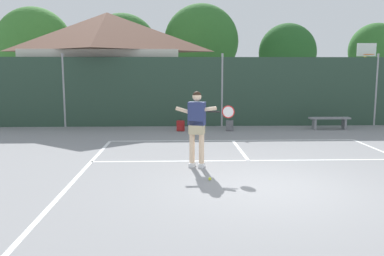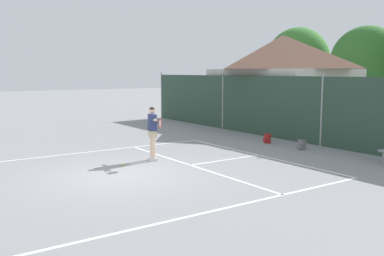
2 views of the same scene
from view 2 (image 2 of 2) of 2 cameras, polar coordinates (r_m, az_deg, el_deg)
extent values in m
plane|color=gray|center=(12.75, -9.54, -6.33)|extent=(120.00, 120.00, 0.00)
cube|color=white|center=(15.80, 8.90, -3.61)|extent=(8.20, 0.10, 0.01)
cube|color=white|center=(16.48, -15.57, -3.33)|extent=(0.10, 11.00, 0.01)
cube|color=white|center=(9.33, 1.34, -11.43)|extent=(0.10, 11.00, 0.01)
cube|color=white|center=(13.94, -0.24, -5.02)|extent=(8.20, 0.10, 0.01)
cube|color=white|center=(14.80, 4.54, -4.29)|extent=(0.10, 2.97, 0.01)
cube|color=#284233|center=(18.16, 17.07, 2.14)|extent=(26.00, 0.05, 2.86)
cylinder|color=#99999E|center=(28.13, -4.12, 4.42)|extent=(0.09, 0.09, 3.01)
cylinder|color=#99999E|center=(22.76, 4.18, 3.68)|extent=(0.09, 0.09, 3.01)
cylinder|color=#99999E|center=(18.15, 17.08, 2.38)|extent=(0.09, 0.09, 3.01)
cube|color=beige|center=(23.81, 11.94, 3.93)|extent=(6.70, 5.33, 3.19)
pyramid|color=brown|center=(23.79, 12.11, 9.95)|extent=(7.23, 5.76, 1.81)
cylinder|color=brown|center=(34.07, 13.85, 3.71)|extent=(0.36, 0.36, 1.76)
ellipsoid|color=#38752D|center=(34.02, 14.02, 8.80)|extent=(5.04, 4.54, 5.04)
cylinder|color=brown|center=(30.49, 22.09, 2.84)|extent=(0.36, 0.36, 1.64)
ellipsoid|color=#2D6628|center=(30.42, 22.36, 8.18)|extent=(4.76, 4.28, 4.76)
cube|color=silver|center=(14.88, -5.40, -4.06)|extent=(0.19, 0.28, 0.10)
cube|color=silver|center=(14.65, -5.20, -4.24)|extent=(0.19, 0.28, 0.10)
cylinder|color=beige|center=(14.79, -5.42, -2.31)|extent=(0.13, 0.13, 0.82)
cylinder|color=beige|center=(14.56, -5.22, -2.47)|extent=(0.13, 0.13, 0.82)
cube|color=tan|center=(14.60, -5.34, -0.57)|extent=(0.41, 0.33, 0.32)
cube|color=navy|center=(14.56, -5.36, 0.75)|extent=(0.45, 0.35, 0.56)
sphere|color=beige|center=(14.52, -5.38, 2.36)|extent=(0.22, 0.22, 0.22)
sphere|color=black|center=(14.51, -5.38, 2.44)|extent=(0.21, 0.21, 0.21)
cylinder|color=beige|center=(14.36, -5.10, 1.06)|extent=(0.56, 0.25, 0.17)
cylinder|color=beige|center=(14.82, -5.59, 1.07)|extent=(0.51, 0.23, 0.22)
cylinder|color=black|center=(14.18, -4.82, 0.78)|extent=(0.30, 0.12, 0.04)
torus|color=red|center=(13.85, -4.30, 0.62)|extent=(0.30, 0.11, 0.30)
cylinder|color=silver|center=(13.85, -4.30, 0.62)|extent=(0.25, 0.08, 0.26)
sphere|color=#CCE033|center=(14.02, -9.27, -4.91)|extent=(0.07, 0.07, 0.07)
cube|color=maroon|center=(18.48, 10.13, -1.39)|extent=(0.32, 0.25, 0.40)
cube|color=maroon|center=(18.43, 9.80, -1.66)|extent=(0.23, 0.12, 0.18)
torus|color=black|center=(18.45, 10.14, -0.72)|extent=(0.09, 0.04, 0.09)
cube|color=slate|center=(17.19, 14.56, -2.18)|extent=(0.30, 0.22, 0.40)
cube|color=slate|center=(17.13, 14.25, -2.48)|extent=(0.23, 0.09, 0.18)
torus|color=black|center=(17.16, 14.59, -1.46)|extent=(0.09, 0.03, 0.09)
camera|label=1|loc=(13.43, -46.50, 2.51)|focal=38.33mm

